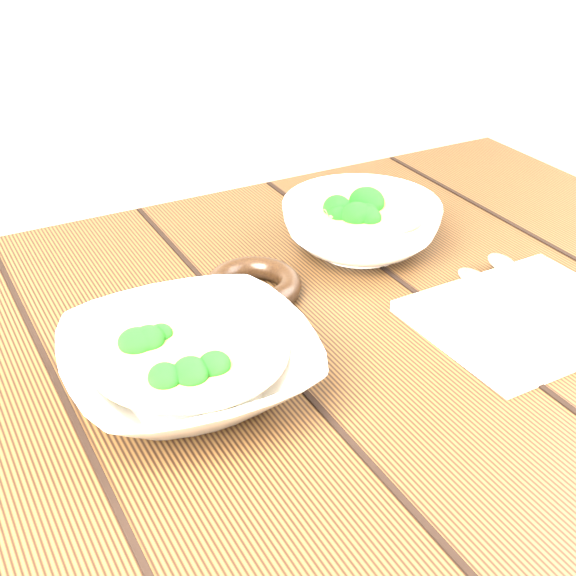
{
  "coord_description": "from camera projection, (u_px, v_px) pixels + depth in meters",
  "views": [
    {
      "loc": [
        -0.32,
        -0.59,
        1.21
      ],
      "look_at": [
        0.02,
        0.03,
        0.8
      ],
      "focal_mm": 50.0,
      "sensor_mm": 36.0,
      "label": 1
    }
  ],
  "objects": [
    {
      "name": "table",
      "position": [
        288.0,
        440.0,
        0.87
      ],
      "size": [
        1.2,
        0.8,
        0.75
      ],
      "color": "#3B2510",
      "rests_on": "ground"
    },
    {
      "name": "soup_bowl_back",
      "position": [
        361.0,
        224.0,
        0.98
      ],
      "size": [
        0.25,
        0.25,
        0.07
      ],
      "color": "white",
      "rests_on": "table"
    },
    {
      "name": "napkin",
      "position": [
        526.0,
        317.0,
        0.85
      ],
      "size": [
        0.23,
        0.19,
        0.01
      ],
      "primitive_type": "cube",
      "rotation": [
        0.0,
        0.0,
        0.03
      ],
      "color": "beige",
      "rests_on": "table"
    },
    {
      "name": "soup_bowl_front",
      "position": [
        189.0,
        363.0,
        0.73
      ],
      "size": [
        0.25,
        0.25,
        0.07
      ],
      "color": "white",
      "rests_on": "table"
    },
    {
      "name": "spoon_left",
      "position": [
        493.0,
        293.0,
        0.87
      ],
      "size": [
        0.04,
        0.18,
        0.01
      ],
      "color": "#ABA497",
      "rests_on": "napkin"
    },
    {
      "name": "spoon_right",
      "position": [
        517.0,
        278.0,
        0.9
      ],
      "size": [
        0.07,
        0.18,
        0.01
      ],
      "color": "#ABA497",
      "rests_on": "napkin"
    },
    {
      "name": "trivet",
      "position": [
        253.0,
        285.0,
        0.89
      ],
      "size": [
        0.12,
        0.12,
        0.03
      ],
      "primitive_type": "torus",
      "rotation": [
        0.0,
        0.0,
        -0.07
      ],
      "color": "black",
      "rests_on": "table"
    }
  ]
}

